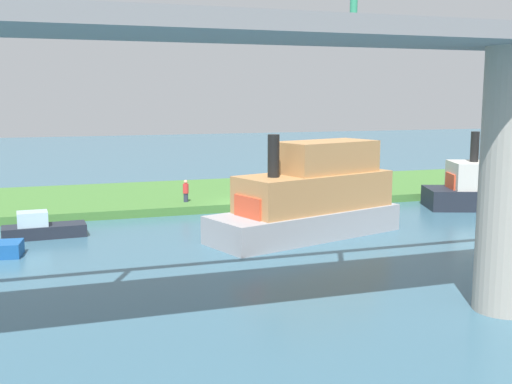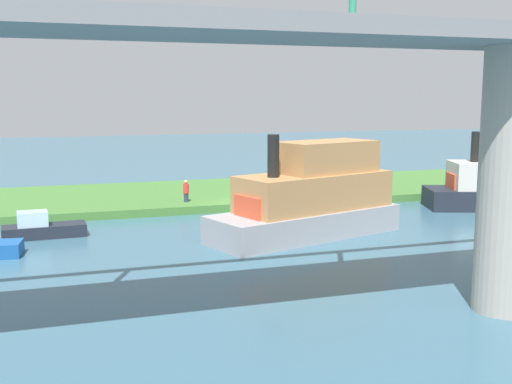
# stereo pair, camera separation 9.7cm
# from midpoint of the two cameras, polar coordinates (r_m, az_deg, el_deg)

# --- Properties ---
(ground_plane) EXTENTS (160.00, 160.00, 0.00)m
(ground_plane) POSITION_cam_midpoint_polar(r_m,az_deg,el_deg) (38.78, -0.56, -1.77)
(ground_plane) COLOR #386075
(grassy_bank) EXTENTS (80.00, 12.00, 0.50)m
(grassy_bank) POSITION_cam_midpoint_polar(r_m,az_deg,el_deg) (44.41, -2.93, -0.11)
(grassy_bank) COLOR #427533
(grassy_bank) RESTS_ON ground
(bridge_pylon) EXTENTS (2.00, 2.00, 8.61)m
(bridge_pylon) POSITION_cam_midpoint_polar(r_m,az_deg,el_deg) (21.81, 22.11, 0.83)
(bridge_pylon) COLOR #9E998E
(bridge_pylon) RESTS_ON ground
(person_on_bank) EXTENTS (0.51, 0.51, 1.39)m
(person_on_bank) POSITION_cam_midpoint_polar(r_m,az_deg,el_deg) (39.37, -6.50, 0.11)
(person_on_bank) COLOR #2D334C
(person_on_bank) RESTS_ON grassy_bank
(mooring_post) EXTENTS (0.20, 0.20, 0.91)m
(mooring_post) POSITION_cam_midpoint_polar(r_m,az_deg,el_deg) (41.95, 6.03, 0.31)
(mooring_post) COLOR brown
(mooring_post) RESTS_ON grassy_bank
(skiff_small) EXTENTS (10.85, 6.41, 5.26)m
(skiff_small) POSITION_cam_midpoint_polar(r_m,az_deg,el_deg) (31.82, 4.95, -0.55)
(skiff_small) COLOR #99999E
(skiff_small) RESTS_ON ground
(motorboat_red) EXTENTS (10.06, 6.17, 4.88)m
(motorboat_red) POSITION_cam_midpoint_polar(r_m,az_deg,el_deg) (42.67, 22.00, 1.01)
(motorboat_red) COLOR #1E232D
(motorboat_red) RESTS_ON ground
(motorboat_white) EXTENTS (4.12, 1.63, 1.35)m
(motorboat_white) POSITION_cam_midpoint_polar(r_m,az_deg,el_deg) (33.37, -19.07, -3.13)
(motorboat_white) COLOR #1E232D
(motorboat_white) RESTS_ON ground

